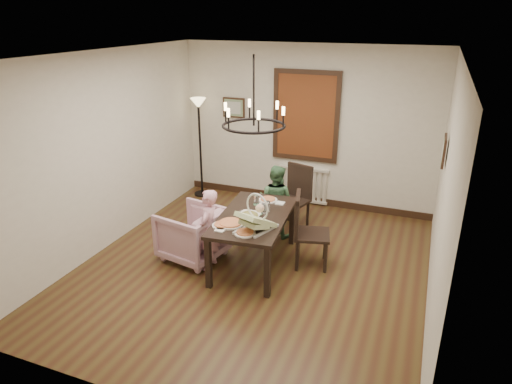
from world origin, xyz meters
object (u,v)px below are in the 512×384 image
Objects in this scene: dining_table at (254,221)px; drinking_glass at (264,209)px; baby_bouncer at (256,218)px; armchair at (192,234)px; floor_lamp at (200,149)px; seated_man at (276,206)px; chair_far at (292,198)px; elderly_woman at (209,236)px; chair_right at (313,230)px.

drinking_glass is at bearing 40.47° from dining_table.
armchair is at bearing -173.87° from baby_bouncer.
floor_lamp is (-1.87, 2.04, 0.25)m from dining_table.
seated_man is 2.19m from floor_lamp.
baby_bouncer is at bearing -72.14° from chair_far.
seated_man is (0.51, 1.27, 0.00)m from elderly_woman.
armchair is 0.87× the size of elderly_woman.
baby_bouncer is 0.53m from drinking_glass.
floor_lamp is at bearing -23.08° from seated_man.
seated_man is at bearing 33.36° from chair_right.
elderly_woman is 0.99× the size of seated_man.
dining_table is at bearing 98.44° from seated_man.
seated_man is at bearing 98.15° from drinking_glass.
floor_lamp is (-2.07, 2.46, 0.00)m from baby_bouncer.
floor_lamp reaches higher than baby_bouncer.
chair_right is at bearing 144.59° from seated_man.
elderly_woman is at bearing 75.28° from seated_man.
chair_far is 1.76m from armchair.
dining_table is at bearing 135.07° from baby_bouncer.
seated_man is (-0.02, 0.96, -0.18)m from dining_table.
armchair is 0.39m from elderly_woman.
baby_bouncer is at bearing -70.39° from dining_table.
chair_right reaches higher than chair_far.
baby_bouncer is at bearing -49.92° from floor_lamp.
chair_right is (0.75, 0.26, -0.13)m from dining_table.
drinking_glass reaches higher than armchair.
seated_man is at bearing -30.22° from floor_lamp.
armchair is (-1.61, -0.41, -0.15)m from chair_right.
seated_man is at bearing 153.43° from armchair.
floor_lamp reaches higher than chair_right.
dining_table is 0.64m from elderly_woman.
chair_far is 7.85× the size of drinking_glass.
chair_far is at bearing -20.50° from floor_lamp.
floor_lamp is at bearing 41.67° from chair_right.
chair_right reaches higher than elderly_woman.
elderly_woman reaches higher than drinking_glass.
dining_table is at bearing -47.45° from floor_lamp.
baby_bouncer is at bearing 126.41° from chair_right.
drinking_glass is at bearing 89.42° from chair_right.
elderly_woman is 0.52× the size of floor_lamp.
elderly_woman is 1.86× the size of baby_bouncer.
chair_right is at bearing 13.86° from dining_table.
baby_bouncer reaches higher than chair_far.
baby_bouncer reaches higher than seated_man.
drinking_glass is 0.07× the size of floor_lamp.
chair_far reaches higher than elderly_woman.
dining_table is 1.75× the size of seated_man.
elderly_woman is (-1.28, -0.56, -0.06)m from chair_right.
armchair is 6.17× the size of drinking_glass.
armchair reaches higher than dining_table.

